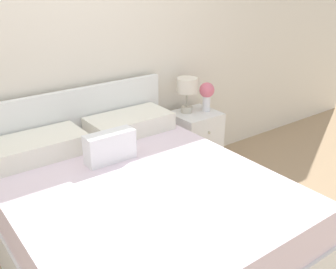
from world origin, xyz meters
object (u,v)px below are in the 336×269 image
object	(u,v)px
bed	(134,215)
flower_vase	(207,93)
nightstand	(195,143)
table_lamp	(187,88)

from	to	relation	value
bed	flower_vase	world-z (taller)	bed
nightstand	flower_vase	distance (m)	0.50
nightstand	table_lamp	distance (m)	0.55
bed	flower_vase	xyz separation A→B (m)	(1.25, 0.69, 0.46)
bed	table_lamp	xyz separation A→B (m)	(1.07, 0.76, 0.52)
flower_vase	nightstand	bearing A→B (deg)	173.52
nightstand	table_lamp	bearing A→B (deg)	133.50
flower_vase	table_lamp	bearing A→B (deg)	156.87
nightstand	flower_vase	world-z (taller)	flower_vase
nightstand	flower_vase	xyz separation A→B (m)	(0.12, -0.01, 0.48)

